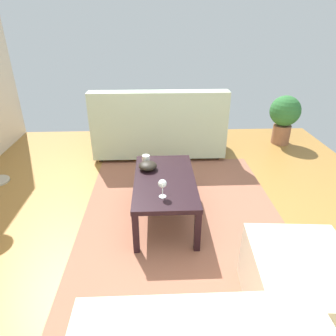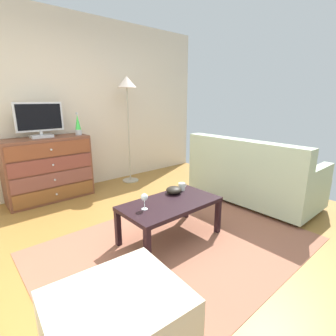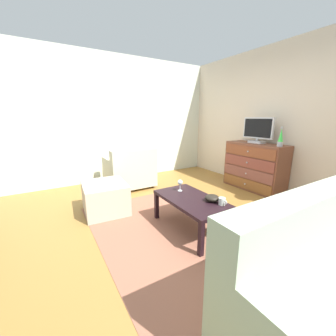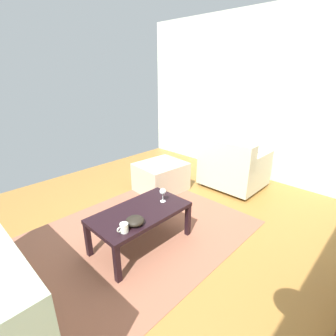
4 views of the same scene
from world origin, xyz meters
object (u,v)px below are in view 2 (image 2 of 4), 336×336
object	(u,v)px
ottoman	(118,330)
standing_lamp	(127,92)
tv	(39,119)
coffee_table	(170,206)
bowl_decorative	(174,190)
mug	(182,186)
wine_glass	(144,198)
couch_large	(251,177)
lava_lamp	(78,125)
dresser	(49,169)

from	to	relation	value
ottoman	standing_lamp	bearing A→B (deg)	56.07
tv	ottoman	bearing A→B (deg)	-99.49
coffee_table	bowl_decorative	size ratio (longest dim) A/B	5.81
mug	wine_glass	bearing A→B (deg)	-166.88
mug	standing_lamp	world-z (taller)	standing_lamp
tv	ottoman	size ratio (longest dim) A/B	0.88
tv	couch_large	xyz separation A→B (m)	(2.16, -1.98, -0.80)
coffee_table	couch_large	world-z (taller)	couch_large
bowl_decorative	couch_large	distance (m)	1.37
lava_lamp	bowl_decorative	bearing A→B (deg)	-80.38
coffee_table	couch_large	distance (m)	1.55
tv	wine_glass	distance (m)	2.10
dresser	standing_lamp	distance (m)	1.72
bowl_decorative	tv	bearing A→B (deg)	113.38
wine_glass	standing_lamp	world-z (taller)	standing_lamp
lava_lamp	standing_lamp	world-z (taller)	standing_lamp
dresser	coffee_table	bearing A→B (deg)	-73.66
wine_glass	mug	bearing A→B (deg)	13.12
wine_glass	bowl_decorative	size ratio (longest dim) A/B	0.90
lava_lamp	wine_glass	distance (m)	2.00
couch_large	ottoman	world-z (taller)	couch_large
couch_large	ottoman	distance (m)	2.76
couch_large	tv	bearing A→B (deg)	137.43
dresser	couch_large	world-z (taller)	couch_large
lava_lamp	couch_large	distance (m)	2.63
coffee_table	bowl_decorative	xyz separation A→B (m)	(0.19, 0.15, 0.09)
dresser	bowl_decorative	xyz separation A→B (m)	(0.77, -1.83, -0.00)
coffee_table	bowl_decorative	distance (m)	0.26
lava_lamp	ottoman	distance (m)	3.02
bowl_decorative	couch_large	world-z (taller)	couch_large
standing_lamp	coffee_table	bearing A→B (deg)	-111.41
lava_lamp	standing_lamp	size ratio (longest dim) A/B	0.18
mug	standing_lamp	distance (m)	2.11
mug	couch_large	world-z (taller)	couch_large
lava_lamp	standing_lamp	distance (m)	0.99
ottoman	bowl_decorative	bearing A→B (deg)	36.84
coffee_table	lava_lamp	bearing A→B (deg)	93.29
dresser	coffee_table	size ratio (longest dim) A/B	1.13
mug	standing_lamp	bearing A→B (deg)	76.38
couch_large	ottoman	size ratio (longest dim) A/B	2.48
couch_large	dresser	bearing A→B (deg)	137.40
dresser	bowl_decorative	size ratio (longest dim) A/B	6.55
coffee_table	couch_large	xyz separation A→B (m)	(1.55, 0.03, -0.01)
wine_glass	ottoman	distance (m)	1.18
tv	lava_lamp	xyz separation A→B (m)	(0.50, -0.07, -0.10)
dresser	ottoman	world-z (taller)	dresser
lava_lamp	wine_glass	xyz separation A→B (m)	(-0.19, -1.92, -0.52)
couch_large	coffee_table	bearing A→B (deg)	-179.01
coffee_table	mug	distance (m)	0.39
tv	coffee_table	xyz separation A→B (m)	(0.61, -2.01, -0.79)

